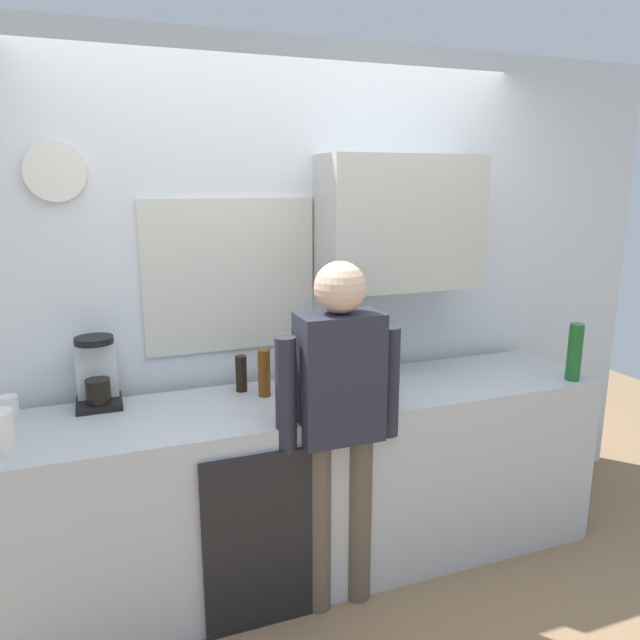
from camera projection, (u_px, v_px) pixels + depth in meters
ground_plane at (338, 600)px, 2.82m from camera, size 8.00×8.00×0.00m
kitchen_counter at (315, 483)px, 2.99m from camera, size 2.93×0.64×0.91m
dishwasher_panel at (268, 542)px, 2.58m from camera, size 0.56×0.02×0.82m
back_wall_assembly at (300, 290)px, 3.17m from camera, size 4.53×0.42×2.60m
coffee_maker at (97, 374)px, 2.75m from camera, size 0.20×0.20×0.33m
bottle_amber_beer at (264, 373)px, 2.87m from camera, size 0.06×0.06×0.23m
bottle_clear_soda at (375, 354)px, 3.11m from camera, size 0.09×0.09×0.28m
bottle_olive_oil at (346, 357)px, 3.10m from camera, size 0.06×0.06×0.25m
bottle_dark_sauce at (241, 374)px, 2.95m from camera, size 0.06×0.06×0.18m
bottle_green_wine at (575, 352)px, 3.10m from camera, size 0.07×0.07×0.30m
cup_white_mug at (9, 407)px, 2.63m from camera, size 0.08×0.08×0.10m
cup_yellow_cup at (365, 379)px, 3.01m from camera, size 0.07×0.07×0.08m
person_at_sink at (339, 411)px, 2.60m from camera, size 0.57×0.22×1.60m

